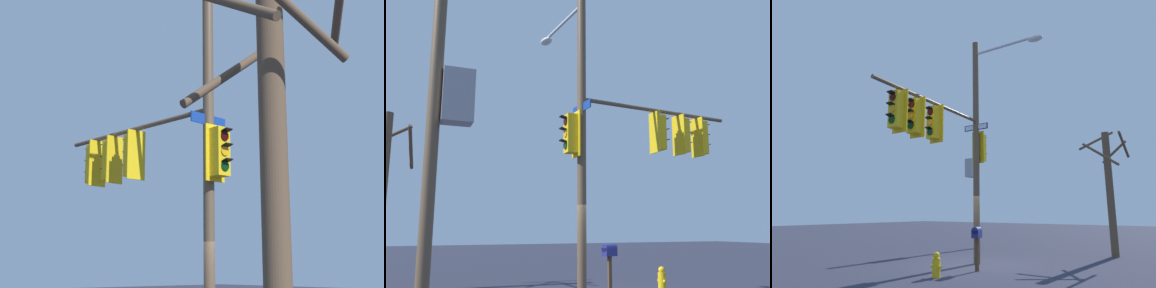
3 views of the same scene
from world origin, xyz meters
TOP-DOWN VIEW (x-y plane):
  - ground_plane at (0.00, 0.00)m, footprint 80.00×80.00m
  - main_signal_pole_assembly at (0.07, -0.98)m, footprint 3.52×6.11m
  - secondary_pole_assembly at (-3.09, 4.50)m, footprint 0.47×0.81m
  - fire_hydrant at (0.40, -2.51)m, footprint 0.38×0.24m
  - mailbox at (0.79, -0.93)m, footprint 0.35×0.49m
  - bare_tree_behind_pole at (3.64, 5.47)m, footprint 2.10×2.18m

SIDE VIEW (x-z plane):
  - ground_plane at x=0.00m, z-range 0.00..0.00m
  - fire_hydrant at x=0.40m, z-range -0.02..0.71m
  - mailbox at x=0.79m, z-range 0.40..1.81m
  - bare_tree_behind_pole at x=3.64m, z-range 0.14..5.91m
  - secondary_pole_assembly at x=-3.09m, z-range 0.40..6.92m
  - main_signal_pole_assembly at x=0.07m, z-range 0.38..9.36m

